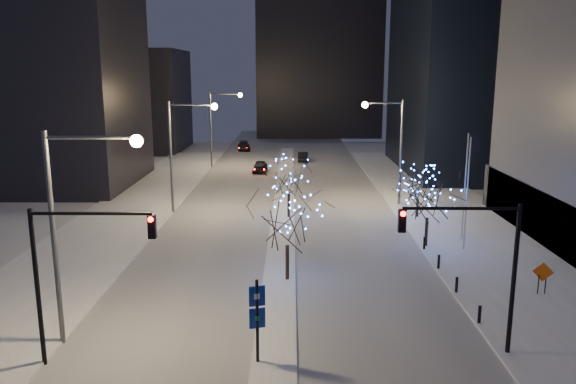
{
  "coord_description": "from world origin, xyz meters",
  "views": [
    {
      "loc": [
        0.77,
        -22.27,
        12.48
      ],
      "look_at": [
        0.52,
        12.71,
        5.0
      ],
      "focal_mm": 35.0,
      "sensor_mm": 36.0,
      "label": 1
    }
  ],
  "objects_px": {
    "holiday_tree_plaza_far": "(419,184)",
    "street_lamp_w_mid": "(182,141)",
    "street_lamp_w_near": "(75,209)",
    "car_near": "(260,167)",
    "car_far": "(244,146)",
    "construction_sign": "(543,275)",
    "car_mid": "(303,156)",
    "street_lamp_w_far": "(218,119)",
    "traffic_signal_west": "(72,261)",
    "street_lamp_east": "(392,138)",
    "holiday_tree_plaza_near": "(428,195)",
    "holiday_tree_median_far": "(289,177)",
    "traffic_signal_east": "(480,254)",
    "wayfinding_sign": "(257,313)",
    "holiday_tree_median_near": "(287,216)"
  },
  "relations": [
    {
      "from": "street_lamp_w_far",
      "to": "holiday_tree_plaza_near",
      "type": "bearing_deg",
      "value": -61.08
    },
    {
      "from": "traffic_signal_west",
      "to": "car_far",
      "type": "height_order",
      "value": "traffic_signal_west"
    },
    {
      "from": "street_lamp_w_near",
      "to": "construction_sign",
      "type": "distance_m",
      "value": 25.14
    },
    {
      "from": "traffic_signal_east",
      "to": "construction_sign",
      "type": "bearing_deg",
      "value": 48.51
    },
    {
      "from": "car_far",
      "to": "holiday_tree_median_far",
      "type": "distance_m",
      "value": 44.0
    },
    {
      "from": "street_lamp_w_mid",
      "to": "construction_sign",
      "type": "bearing_deg",
      "value": -38.77
    },
    {
      "from": "street_lamp_w_mid",
      "to": "car_near",
      "type": "distance_m",
      "value": 22.63
    },
    {
      "from": "street_lamp_w_far",
      "to": "wayfinding_sign",
      "type": "xyz_separation_m",
      "value": [
        8.23,
        -51.92,
        -4.1
      ]
    },
    {
      "from": "holiday_tree_median_near",
      "to": "holiday_tree_median_far",
      "type": "relative_size",
      "value": 1.17
    },
    {
      "from": "street_lamp_east",
      "to": "holiday_tree_plaza_near",
      "type": "height_order",
      "value": "street_lamp_east"
    },
    {
      "from": "street_lamp_w_near",
      "to": "street_lamp_east",
      "type": "bearing_deg",
      "value": 55.81
    },
    {
      "from": "car_mid",
      "to": "holiday_tree_median_far",
      "type": "bearing_deg",
      "value": 89.49
    },
    {
      "from": "car_near",
      "to": "wayfinding_sign",
      "type": "distance_m",
      "value": 48.16
    },
    {
      "from": "street_lamp_w_near",
      "to": "car_near",
      "type": "relative_size",
      "value": 2.36
    },
    {
      "from": "street_lamp_w_mid",
      "to": "construction_sign",
      "type": "height_order",
      "value": "street_lamp_w_mid"
    },
    {
      "from": "holiday_tree_median_far",
      "to": "construction_sign",
      "type": "xyz_separation_m",
      "value": [
        14.46,
        -17.27,
        -2.37
      ]
    },
    {
      "from": "wayfinding_sign",
      "to": "construction_sign",
      "type": "relative_size",
      "value": 2.08
    },
    {
      "from": "street_lamp_w_near",
      "to": "car_mid",
      "type": "distance_m",
      "value": 56.82
    },
    {
      "from": "street_lamp_w_mid",
      "to": "wayfinding_sign",
      "type": "xyz_separation_m",
      "value": [
        8.23,
        -26.92,
        -4.1
      ]
    },
    {
      "from": "street_lamp_w_mid",
      "to": "holiday_tree_plaza_near",
      "type": "bearing_deg",
      "value": -27.66
    },
    {
      "from": "street_lamp_w_near",
      "to": "holiday_tree_plaza_far",
      "type": "bearing_deg",
      "value": 48.35
    },
    {
      "from": "traffic_signal_west",
      "to": "holiday_tree_median_far",
      "type": "relative_size",
      "value": 1.33
    },
    {
      "from": "street_lamp_w_mid",
      "to": "street_lamp_east",
      "type": "bearing_deg",
      "value": 8.96
    },
    {
      "from": "car_far",
      "to": "car_near",
      "type": "bearing_deg",
      "value": -86.85
    },
    {
      "from": "street_lamp_east",
      "to": "traffic_signal_east",
      "type": "distance_m",
      "value": 29.08
    },
    {
      "from": "traffic_signal_west",
      "to": "traffic_signal_east",
      "type": "height_order",
      "value": "same"
    },
    {
      "from": "holiday_tree_median_far",
      "to": "holiday_tree_plaza_far",
      "type": "distance_m",
      "value": 11.22
    },
    {
      "from": "street_lamp_w_mid",
      "to": "holiday_tree_plaza_near",
      "type": "xyz_separation_m",
      "value": [
        19.44,
        -10.19,
        -2.57
      ]
    },
    {
      "from": "street_lamp_w_far",
      "to": "street_lamp_w_mid",
      "type": "bearing_deg",
      "value": -90.0
    },
    {
      "from": "car_near",
      "to": "car_mid",
      "type": "distance_m",
      "value": 10.83
    },
    {
      "from": "street_lamp_w_far",
      "to": "car_far",
      "type": "bearing_deg",
      "value": 83.4
    },
    {
      "from": "car_far",
      "to": "holiday_tree_plaza_far",
      "type": "distance_m",
      "value": 47.08
    },
    {
      "from": "car_far",
      "to": "holiday_tree_plaza_near",
      "type": "xyz_separation_m",
      "value": [
        17.55,
        -51.51,
        3.23
      ]
    },
    {
      "from": "street_lamp_east",
      "to": "traffic_signal_west",
      "type": "height_order",
      "value": "street_lamp_east"
    },
    {
      "from": "street_lamp_east",
      "to": "car_far",
      "type": "xyz_separation_m",
      "value": [
        -17.13,
        38.33,
        -5.75
      ]
    },
    {
      "from": "street_lamp_w_far",
      "to": "wayfinding_sign",
      "type": "distance_m",
      "value": 52.73
    },
    {
      "from": "construction_sign",
      "to": "street_lamp_w_near",
      "type": "bearing_deg",
      "value": -147.89
    },
    {
      "from": "holiday_tree_median_far",
      "to": "holiday_tree_plaza_far",
      "type": "relative_size",
      "value": 1.18
    },
    {
      "from": "street_lamp_w_mid",
      "to": "holiday_tree_median_near",
      "type": "height_order",
      "value": "street_lamp_w_mid"
    },
    {
      "from": "street_lamp_w_far",
      "to": "traffic_signal_west",
      "type": "height_order",
      "value": "street_lamp_w_far"
    },
    {
      "from": "street_lamp_w_far",
      "to": "holiday_tree_plaza_near",
      "type": "distance_m",
      "value": 40.28
    },
    {
      "from": "street_lamp_w_far",
      "to": "wayfinding_sign",
      "type": "height_order",
      "value": "street_lamp_w_far"
    },
    {
      "from": "street_lamp_w_far",
      "to": "holiday_tree_plaza_near",
      "type": "relative_size",
      "value": 1.71
    },
    {
      "from": "holiday_tree_median_near",
      "to": "construction_sign",
      "type": "height_order",
      "value": "holiday_tree_median_near"
    },
    {
      "from": "street_lamp_w_far",
      "to": "holiday_tree_plaza_far",
      "type": "xyz_separation_m",
      "value": [
        20.64,
        -26.79,
        -3.49
      ]
    },
    {
      "from": "holiday_tree_plaza_far",
      "to": "street_lamp_w_mid",
      "type": "bearing_deg",
      "value": 175.03
    },
    {
      "from": "traffic_signal_east",
      "to": "holiday_tree_median_near",
      "type": "distance_m",
      "value": 12.39
    },
    {
      "from": "car_near",
      "to": "holiday_tree_plaza_far",
      "type": "xyz_separation_m",
      "value": [
        14.99,
        -22.93,
        2.29
      ]
    },
    {
      "from": "construction_sign",
      "to": "car_mid",
      "type": "bearing_deg",
      "value": 122.71
    },
    {
      "from": "holiday_tree_median_far",
      "to": "traffic_signal_west",
      "type": "bearing_deg",
      "value": -109.62
    }
  ]
}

